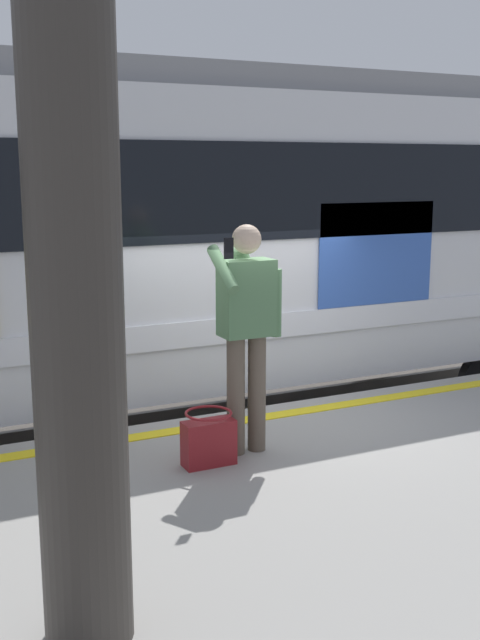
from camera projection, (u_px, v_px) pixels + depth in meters
name	position (u px, v px, depth m)	size (l,w,h in m)	color
ground_plane	(252.00, 501.00, 7.30)	(23.41, 23.41, 0.00)	#4C4742
platform	(385.00, 553.00, 5.38)	(15.17, 4.14, 0.92)	gray
safety_line	(267.00, 417.00, 6.85)	(14.87, 0.16, 0.01)	yellow
track_rail_near	(206.00, 455.00, 8.24)	(19.72, 0.08, 0.16)	slate
track_rail_far	(160.00, 416.00, 9.51)	(19.72, 0.08, 0.16)	slate
train_carriage	(122.00, 227.00, 8.13)	(12.60, 2.95, 3.87)	silver
passenger	(246.00, 319.00, 5.84)	(0.57, 0.55, 1.76)	brown
handbag	(209.00, 440.00, 5.72)	(0.39, 0.35, 0.41)	maroon
station_column	(75.00, 272.00, 3.33)	(0.41, 0.41, 3.47)	#38332D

